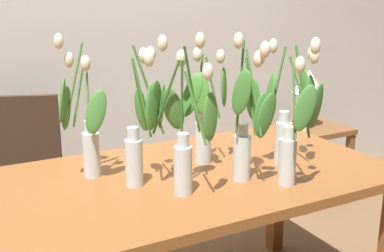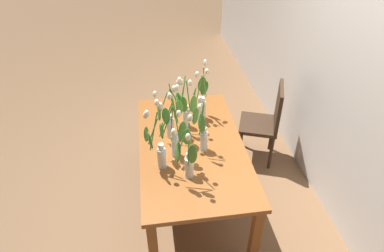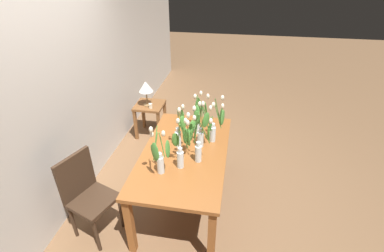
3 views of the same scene
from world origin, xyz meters
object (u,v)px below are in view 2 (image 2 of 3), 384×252
at_px(dining_table, 191,152).
at_px(tulip_vase_5, 186,110).
at_px(tulip_vase_6, 188,157).
at_px(tulip_vase_3, 172,115).
at_px(dining_chair, 266,120).
at_px(tulip_vase_0, 172,134).
at_px(tulip_vase_4, 157,150).
at_px(tulip_vase_2, 202,133).
at_px(tulip_vase_1, 202,99).

height_order(dining_table, tulip_vase_5, tulip_vase_5).
bearing_deg(dining_table, tulip_vase_6, -12.05).
distance_m(tulip_vase_3, dining_chair, 1.21).
relative_size(tulip_vase_0, tulip_vase_5, 1.01).
relative_size(tulip_vase_4, dining_chair, 0.61).
distance_m(tulip_vase_2, dining_chair, 1.12).
distance_m(dining_table, tulip_vase_1, 0.52).
relative_size(tulip_vase_2, tulip_vase_5, 0.88).
height_order(tulip_vase_0, tulip_vase_6, tulip_vase_0).
relative_size(tulip_vase_0, tulip_vase_2, 1.14).
xyz_separation_m(tulip_vase_2, dining_chair, (-0.65, 0.82, -0.40)).
distance_m(tulip_vase_0, tulip_vase_1, 0.63).
bearing_deg(tulip_vase_3, tulip_vase_4, -20.95).
relative_size(tulip_vase_2, tulip_vase_6, 0.94).
xyz_separation_m(tulip_vase_1, tulip_vase_2, (0.50, -0.08, -0.02)).
distance_m(tulip_vase_6, dining_chair, 1.43).
bearing_deg(tulip_vase_4, tulip_vase_1, 145.40).
height_order(tulip_vase_3, tulip_vase_4, tulip_vase_3).
bearing_deg(tulip_vase_0, tulip_vase_4, -45.12).
xyz_separation_m(tulip_vase_6, dining_chair, (-0.96, 0.98, -0.42)).
xyz_separation_m(tulip_vase_3, tulip_vase_6, (0.53, 0.07, -0.02)).
bearing_deg(tulip_vase_1, tulip_vase_6, -16.72).
relative_size(tulip_vase_1, tulip_vase_5, 1.00).
relative_size(tulip_vase_1, tulip_vase_3, 0.99).
bearing_deg(tulip_vase_3, tulip_vase_2, 45.37).
bearing_deg(tulip_vase_4, tulip_vase_2, 113.39).
relative_size(tulip_vase_1, dining_chair, 0.61).
relative_size(tulip_vase_3, tulip_vase_5, 1.01).
relative_size(dining_table, tulip_vase_0, 2.78).
distance_m(tulip_vase_5, dining_chair, 1.05).
bearing_deg(tulip_vase_3, dining_table, 48.72).
distance_m(dining_table, tulip_vase_3, 0.38).
height_order(tulip_vase_0, dining_chair, tulip_vase_0).
bearing_deg(dining_chair, tulip_vase_5, -70.41).
height_order(tulip_vase_3, tulip_vase_6, tulip_vase_3).
distance_m(dining_table, tulip_vase_5, 0.38).
bearing_deg(tulip_vase_2, dining_table, -140.22).
bearing_deg(tulip_vase_6, tulip_vase_1, 163.28).
relative_size(tulip_vase_0, tulip_vase_1, 1.01).
distance_m(tulip_vase_0, tulip_vase_6, 0.28).
relative_size(dining_table, tulip_vase_1, 2.82).
distance_m(tulip_vase_1, tulip_vase_3, 0.41).
bearing_deg(dining_chair, tulip_vase_3, -67.77).
relative_size(tulip_vase_0, dining_chair, 0.62).
distance_m(tulip_vase_2, tulip_vase_6, 0.35).
bearing_deg(tulip_vase_5, dining_chair, 109.59).
distance_m(tulip_vase_4, tulip_vase_5, 0.57).
bearing_deg(tulip_vase_3, tulip_vase_6, 7.02).
height_order(tulip_vase_0, tulip_vase_3, same).
xyz_separation_m(tulip_vase_0, tulip_vase_6, (0.27, 0.09, -0.02)).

